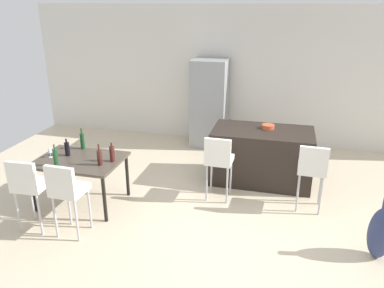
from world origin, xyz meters
TOP-DOWN VIEW (x-y plane):
  - ground_plane at (0.00, 0.00)m, footprint 10.00×10.00m
  - back_wall at (0.00, 3.08)m, footprint 10.00×0.12m
  - kitchen_island at (0.31, 1.14)m, footprint 1.67×0.92m
  - bar_chair_left at (-0.28, 0.29)m, footprint 0.41×0.41m
  - bar_chair_middle at (1.09, 0.29)m, footprint 0.42×0.42m
  - dining_table at (-2.28, -0.34)m, footprint 1.26×0.91m
  - dining_chair_near at (-2.56, -1.15)m, footprint 0.42×0.42m
  - dining_chair_far at (-2.00, -1.15)m, footprint 0.41×0.41m
  - wine_bottle_end at (-2.43, 0.05)m, footprint 0.07×0.07m
  - wine_bottle_middle at (-2.47, -0.64)m, footprint 0.06×0.06m
  - wine_bottle_far at (-2.52, -0.26)m, footprint 0.07×0.07m
  - wine_bottle_left at (-1.76, -0.29)m, footprint 0.07×0.07m
  - wine_bottle_inner at (-1.87, -0.46)m, footprint 0.07×0.07m
  - wine_glass_right at (-2.73, -0.38)m, footprint 0.07×0.07m
  - refrigerator at (-0.92, 2.64)m, footprint 0.72×0.68m
  - fruit_bowl at (0.38, 1.25)m, footprint 0.21×0.21m
  - floor_vase at (1.87, -0.66)m, footprint 0.29×0.29m

SIDE VIEW (x-z plane):
  - ground_plane at x=0.00m, z-range 0.00..0.00m
  - floor_vase at x=1.87m, z-range -0.06..0.75m
  - kitchen_island at x=0.31m, z-range 0.00..0.92m
  - dining_table at x=-2.28m, z-range 0.30..1.04m
  - bar_chair_left at x=-0.28m, z-range 0.17..1.22m
  - bar_chair_middle at x=1.09m, z-range 0.17..1.22m
  - dining_chair_near at x=-2.56m, z-range 0.17..1.22m
  - dining_chair_far at x=-2.00m, z-range 0.17..1.22m
  - wine_bottle_far at x=-2.52m, z-range 0.71..0.98m
  - wine_bottle_inner at x=-1.87m, z-range 0.70..1.02m
  - wine_bottle_left at x=-1.76m, z-range 0.71..1.00m
  - wine_glass_right at x=-2.73m, z-range 0.78..0.95m
  - wine_bottle_middle at x=-2.47m, z-range 0.70..1.03m
  - wine_bottle_end at x=-2.43m, z-range 0.70..1.04m
  - refrigerator at x=-0.92m, z-range 0.00..1.84m
  - fruit_bowl at x=0.38m, z-range 0.92..0.99m
  - back_wall at x=0.00m, z-range 0.00..2.90m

